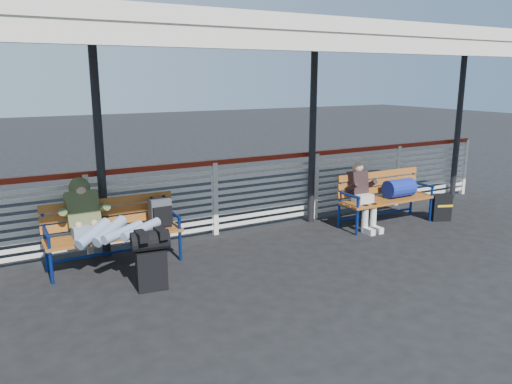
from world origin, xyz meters
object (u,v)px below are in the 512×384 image
bench_left (124,223)px  suitcase_side (441,207)px  luggage_stack (151,258)px  companion_person (362,195)px  traveler_man (107,226)px  bench_right (391,191)px

bench_left → suitcase_side: (5.53, -0.66, -0.34)m
luggage_stack → companion_person: companion_person is taller
luggage_stack → bench_left: bearing=100.4°
companion_person → luggage_stack: bearing=-170.1°
bench_left → companion_person: bearing=-5.2°
bench_left → traveler_man: traveler_man is taller
bench_left → companion_person: companion_person is taller
traveler_man → bench_right: bearing=0.1°
bench_right → companion_person: (-0.66, -0.01, 0.01)m
traveler_man → luggage_stack: bearing=-63.3°
luggage_stack → suitcase_side: (5.49, 0.38, -0.17)m
luggage_stack → bench_right: (4.55, 0.69, 0.18)m
bench_left → traveler_man: size_ratio=1.10×
bench_right → bench_left: bearing=175.7°
suitcase_side → bench_right: bearing=-177.2°
bench_left → bench_right: 4.61m
traveler_man → suitcase_side: 5.86m
bench_right → suitcase_side: (0.94, -0.31, -0.35)m
bench_left → companion_person: (3.93, -0.36, 0.02)m
companion_person → bench_left: bearing=174.8°
traveler_man → suitcase_side: traveler_man is taller
bench_left → luggage_stack: bearing=-87.5°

